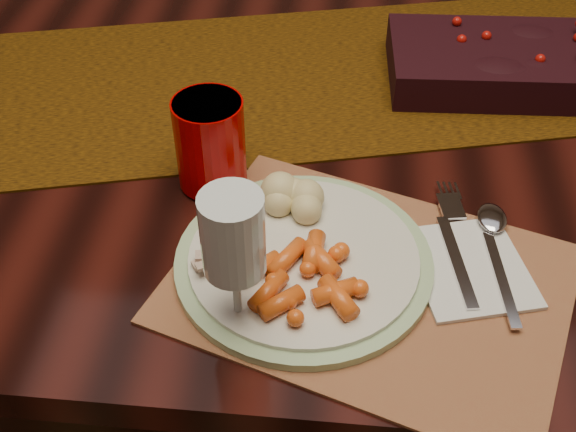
# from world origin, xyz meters

# --- Properties ---
(floor) EXTENTS (5.00, 5.00, 0.00)m
(floor) POSITION_xyz_m (0.00, 0.00, 0.00)
(floor) COLOR black
(floor) RESTS_ON ground
(dining_table) EXTENTS (1.80, 1.00, 0.75)m
(dining_table) POSITION_xyz_m (0.00, 0.00, 0.38)
(dining_table) COLOR black
(dining_table) RESTS_ON floor
(table_runner) EXTENTS (1.93, 0.84, 0.00)m
(table_runner) POSITION_xyz_m (0.05, 0.08, 0.75)
(table_runner) COLOR #412606
(table_runner) RESTS_ON dining_table
(centerpiece) EXTENTS (0.36, 0.20, 0.07)m
(centerpiece) POSITION_xyz_m (0.25, 0.08, 0.79)
(centerpiece) COLOR black
(centerpiece) RESTS_ON table_runner
(placemat_main) EXTENTS (0.47, 0.40, 0.00)m
(placemat_main) POSITION_xyz_m (0.06, -0.33, 0.75)
(placemat_main) COLOR brown
(placemat_main) RESTS_ON dining_table
(dinner_plate) EXTENTS (0.33, 0.33, 0.02)m
(dinner_plate) POSITION_xyz_m (-0.01, -0.32, 0.76)
(dinner_plate) COLOR silver
(dinner_plate) RESTS_ON placemat_main
(baby_carrots) EXTENTS (0.12, 0.10, 0.02)m
(baby_carrots) POSITION_xyz_m (-0.01, -0.36, 0.78)
(baby_carrots) COLOR #E05517
(baby_carrots) RESTS_ON dinner_plate
(mashed_potatoes) EXTENTS (0.10, 0.10, 0.05)m
(mashed_potatoes) POSITION_xyz_m (-0.03, -0.25, 0.79)
(mashed_potatoes) COLOR #CBB284
(mashed_potatoes) RESTS_ON dinner_plate
(turkey_shreds) EXTENTS (0.08, 0.07, 0.02)m
(turkey_shreds) POSITION_xyz_m (-0.10, -0.34, 0.78)
(turkey_shreds) COLOR tan
(turkey_shreds) RESTS_ON dinner_plate
(napkin) EXTENTS (0.15, 0.16, 0.00)m
(napkin) POSITION_xyz_m (0.16, -0.31, 0.76)
(napkin) COLOR silver
(napkin) RESTS_ON placemat_main
(fork) EXTENTS (0.05, 0.17, 0.00)m
(fork) POSITION_xyz_m (0.15, -0.28, 0.76)
(fork) COLOR silver
(fork) RESTS_ON napkin
(spoon) EXTENTS (0.05, 0.17, 0.00)m
(spoon) POSITION_xyz_m (0.19, -0.30, 0.76)
(spoon) COLOR silver
(spoon) RESTS_ON napkin
(red_cup) EXTENTS (0.09, 0.09, 0.11)m
(red_cup) POSITION_xyz_m (-0.13, -0.19, 0.81)
(red_cup) COLOR #9B0101
(red_cup) RESTS_ON placemat_main
(wine_glass) EXTENTS (0.06, 0.06, 0.16)m
(wine_glass) POSITION_xyz_m (-0.07, -0.40, 0.83)
(wine_glass) COLOR silver
(wine_glass) RESTS_ON dining_table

